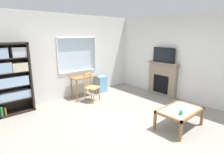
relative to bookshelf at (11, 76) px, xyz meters
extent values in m
cube|color=gray|center=(1.87, -2.27, -1.03)|extent=(5.99, 6.02, 0.02)
cube|color=silver|center=(1.87, 0.24, -0.61)|extent=(4.99, 0.12, 0.83)
cube|color=silver|center=(1.87, 0.24, 1.34)|extent=(4.99, 0.12, 0.74)
cube|color=silver|center=(0.38, 0.24, 0.39)|extent=(2.01, 0.12, 1.16)
cube|color=silver|center=(3.60, 0.24, 0.39)|extent=(1.53, 0.12, 1.16)
cube|color=silver|center=(2.11, 0.25, 0.39)|extent=(1.45, 0.02, 1.16)
cube|color=white|center=(2.11, 0.18, -0.17)|extent=(1.51, 0.06, 0.03)
cube|color=white|center=(2.11, 0.18, 0.96)|extent=(1.51, 0.06, 0.03)
cube|color=white|center=(1.38, 0.18, 0.39)|extent=(0.03, 0.06, 1.16)
cube|color=white|center=(2.83, 0.18, 0.39)|extent=(0.03, 0.06, 1.16)
cube|color=silver|center=(4.43, -2.27, 0.34)|extent=(0.12, 5.22, 2.73)
cube|color=black|center=(0.43, -0.01, -0.07)|extent=(0.05, 0.38, 1.90)
cube|color=black|center=(0.01, -0.01, 0.85)|extent=(0.90, 0.38, 0.05)
cube|color=black|center=(0.01, -0.01, -1.00)|extent=(0.90, 0.38, 0.05)
cube|color=black|center=(0.01, 0.18, -0.07)|extent=(0.90, 0.02, 1.90)
cube|color=black|center=(0.01, -0.01, -0.63)|extent=(0.85, 0.36, 0.02)
cube|color=black|center=(0.01, -0.01, -0.26)|extent=(0.85, 0.36, 0.02)
cube|color=black|center=(0.01, -0.01, 0.11)|extent=(0.85, 0.36, 0.02)
cube|color=black|center=(0.01, -0.01, 0.48)|extent=(0.85, 0.36, 0.02)
cube|color=#9EBCDB|center=(0.02, -0.02, -0.50)|extent=(0.77, 0.28, 0.22)
cube|color=#9EBCDB|center=(0.01, -0.02, -0.12)|extent=(0.72, 0.33, 0.25)
cube|color=#9EBCDB|center=(-0.18, -0.02, 0.25)|extent=(0.39, 0.31, 0.26)
cube|color=beige|center=(0.21, -0.02, 0.24)|extent=(0.37, 0.33, 0.22)
cube|color=silver|center=(0.23, -0.02, 0.62)|extent=(0.34, 0.29, 0.26)
cube|color=green|center=(-0.36, -0.03, -0.84)|extent=(0.03, 0.30, 0.26)
cube|color=green|center=(-0.33, -0.03, -0.85)|extent=(0.02, 0.22, 0.25)
cube|color=black|center=(-0.30, -0.03, -0.84)|extent=(0.02, 0.28, 0.25)
cube|color=orange|center=(-0.27, -0.03, -0.87)|extent=(0.03, 0.28, 0.21)
cube|color=olive|center=(2.13, -0.11, -0.33)|extent=(0.87, 0.44, 0.03)
cylinder|color=olive|center=(1.75, -0.28, -0.68)|extent=(0.04, 0.04, 0.68)
cylinder|color=olive|center=(2.52, -0.28, -0.68)|extent=(0.04, 0.04, 0.68)
cylinder|color=olive|center=(1.75, 0.07, -0.68)|extent=(0.04, 0.04, 0.68)
cylinder|color=olive|center=(2.52, 0.07, -0.68)|extent=(0.04, 0.04, 0.68)
cube|color=tan|center=(2.09, -0.66, -0.57)|extent=(0.53, 0.52, 0.04)
cylinder|color=tan|center=(1.98, -0.87, -0.81)|extent=(0.04, 0.04, 0.43)
cylinder|color=tan|center=(2.30, -0.75, -0.81)|extent=(0.04, 0.04, 0.43)
cylinder|color=tan|center=(1.87, -0.57, -0.81)|extent=(0.04, 0.04, 0.43)
cylinder|color=tan|center=(2.19, -0.45, -0.81)|extent=(0.04, 0.04, 0.43)
cylinder|color=tan|center=(1.87, -0.57, -0.35)|extent=(0.04, 0.04, 0.45)
cylinder|color=tan|center=(2.19, -0.45, -0.35)|extent=(0.04, 0.04, 0.45)
cube|color=tan|center=(2.03, -0.51, -0.15)|extent=(0.35, 0.16, 0.06)
cylinder|color=tan|center=(1.93, -0.54, -0.38)|extent=(0.02, 0.02, 0.35)
cylinder|color=tan|center=(2.03, -0.51, -0.38)|extent=(0.02, 0.02, 0.35)
cylinder|color=tan|center=(2.13, -0.47, -0.38)|extent=(0.02, 0.02, 0.35)
cube|color=#72ADDB|center=(2.88, -0.06, -0.73)|extent=(0.35, 0.40, 0.59)
cube|color=gray|center=(4.28, -1.78, -0.46)|extent=(0.18, 1.04, 1.12)
cube|color=black|center=(4.18, -1.78, -0.61)|extent=(0.03, 0.57, 0.62)
cube|color=gray|center=(4.26, -1.78, 0.12)|extent=(0.26, 1.14, 0.04)
cube|color=black|center=(4.26, -1.78, 0.39)|extent=(0.05, 0.81, 0.50)
cube|color=black|center=(4.23, -1.78, 0.39)|extent=(0.01, 0.76, 0.45)
cube|color=#8C9E99|center=(2.63, -3.34, -0.59)|extent=(0.94, 0.56, 0.02)
cube|color=brown|center=(2.63, -3.64, -0.61)|extent=(1.04, 0.05, 0.05)
cube|color=brown|center=(2.63, -3.03, -0.61)|extent=(1.04, 0.05, 0.05)
cube|color=brown|center=(2.14, -3.34, -0.61)|extent=(0.05, 0.66, 0.05)
cube|color=brown|center=(3.13, -3.34, -0.61)|extent=(0.05, 0.66, 0.05)
cube|color=brown|center=(2.14, -3.64, -0.83)|extent=(0.05, 0.05, 0.39)
cube|color=brown|center=(3.13, -3.64, -0.83)|extent=(0.05, 0.05, 0.39)
cube|color=brown|center=(2.14, -3.03, -0.83)|extent=(0.05, 0.05, 0.39)
cube|color=brown|center=(3.13, -3.03, -0.83)|extent=(0.05, 0.05, 0.39)
cylinder|color=#33B770|center=(2.40, -3.48, -0.54)|extent=(0.07, 0.07, 0.09)
camera|label=1|loc=(-1.00, -5.15, 1.08)|focal=28.59mm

